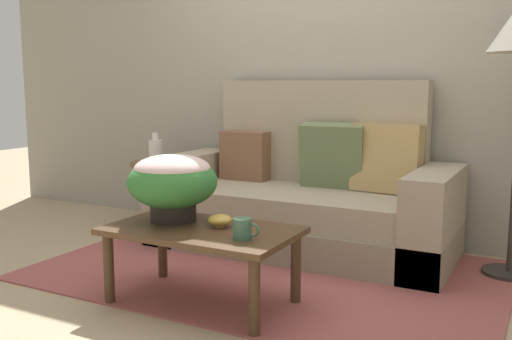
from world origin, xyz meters
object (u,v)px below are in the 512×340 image
snack_bowl (221,220)px  coffee_table (202,239)px  couch (305,200)px  coffee_mug (243,229)px  side_table (157,182)px  potted_plant (173,181)px  table_vase (156,150)px

snack_bowl → coffee_table: bearing=-141.1°
couch → coffee_mug: 1.32m
coffee_table → side_table: size_ratio=1.86×
potted_plant → table_vase: potted_plant is taller
potted_plant → snack_bowl: potted_plant is taller
couch → potted_plant: size_ratio=4.23×
side_table → table_vase: table_vase is taller
table_vase → couch: bearing=-0.2°
potted_plant → coffee_mug: (0.52, -0.15, -0.17)m
potted_plant → couch: bearing=75.7°
couch → table_vase: 1.31m
coffee_table → table_vase: bearing=135.3°
coffee_table → snack_bowl: bearing=38.9°
couch → coffee_mug: couch is taller
coffee_mug → side_table: bearing=139.3°
potted_plant → table_vase: bearing=131.1°
potted_plant → table_vase: (-0.99, 1.14, -0.01)m
coffee_mug → table_vase: size_ratio=0.59×
couch → coffee_table: 1.20m
coffee_mug → snack_bowl: size_ratio=1.08×
side_table → coffee_table: bearing=-44.9°
couch → snack_bowl: 1.14m
side_table → coffee_mug: (1.51, -1.30, 0.09)m
side_table → coffee_mug: bearing=-40.7°
snack_bowl → table_vase: size_ratio=0.55×
side_table → table_vase: (-0.00, -0.01, 0.26)m
coffee_mug → table_vase: table_vase is taller
table_vase → coffee_mug: bearing=-40.6°
side_table → potted_plant: size_ratio=1.09×
coffee_table → potted_plant: bearing=163.8°
coffee_table → potted_plant: (-0.23, 0.07, 0.28)m
snack_bowl → table_vase: table_vase is taller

